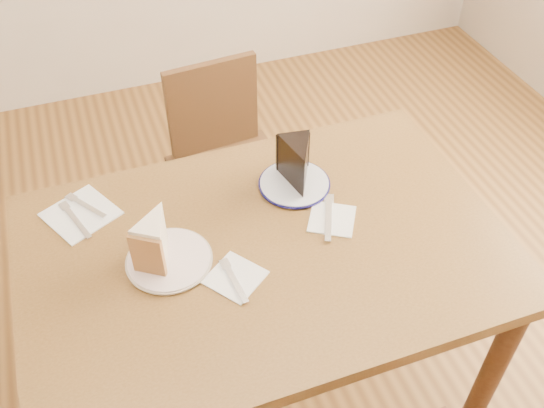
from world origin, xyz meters
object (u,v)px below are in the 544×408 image
Objects in this scene: plate_cream at (169,260)px; chocolate_cake at (298,166)px; plate_navy at (294,184)px; carrot_cake at (157,238)px; chair_far at (228,165)px; table at (265,270)px.

chocolate_cake is (0.39, 0.15, 0.06)m from plate_cream.
plate_navy is (0.38, 0.15, 0.00)m from plate_cream.
carrot_cake is at bearing 25.24° from chocolate_cake.
chair_far is 0.81m from carrot_cake.
carrot_cake reaches higher than plate_navy.
plate_cream is at bearing 173.77° from table.
table is at bearing 76.88° from chair_far.
plate_navy is (0.15, 0.18, 0.10)m from table.
carrot_cake is at bearing -161.87° from plate_navy.
plate_cream is 1.77× the size of carrot_cake.
plate_cream is (-0.33, -0.65, 0.31)m from chair_far.
chair_far is at bearing -74.79° from chocolate_cake.
plate_navy is 1.66× the size of carrot_cake.
plate_cream is 1.07× the size of plate_navy.
chair_far is 6.35× the size of chocolate_cake.
carrot_cake is at bearing 127.62° from plate_cream.
plate_navy is 1.50× the size of chocolate_cake.
plate_navy is (0.06, -0.50, 0.31)m from chair_far.
plate_navy is at bearing 50.31° from table.
chair_far is (0.09, 0.68, -0.21)m from table.
table is 0.29m from chocolate_cake.
chocolate_cake reaches higher than plate_cream.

